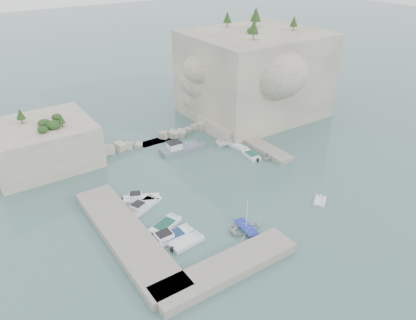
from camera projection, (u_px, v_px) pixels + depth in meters
ground at (231, 194)px, 59.87m from camera, size 400.00×400.00×0.00m
cliff_east at (254, 74)px, 83.80m from camera, size 26.00×22.00×17.00m
cliff_terrace at (229, 125)px, 78.74m from camera, size 8.00×10.00×2.50m
outcrop_west at (43, 144)px, 66.55m from camera, size 16.00×14.00×7.00m
quay_west at (127, 236)px, 50.53m from camera, size 5.00×24.00×1.10m
quay_south at (226, 268)px, 45.60m from camera, size 18.00×4.00×1.10m
ledge_east at (257, 144)px, 73.57m from camera, size 3.00×16.00×0.80m
breakwater at (155, 138)px, 75.04m from camera, size 28.00×3.00×1.40m
motorboat_a at (141, 200)px, 58.40m from camera, size 5.88×3.96×1.40m
motorboat_b at (142, 209)px, 56.62m from camera, size 6.17×4.10×1.40m
motorboat_c at (165, 227)px, 52.96m from camera, size 5.68×3.76×0.70m
motorboat_d at (171, 239)px, 50.94m from camera, size 6.64×2.05×1.40m
motorboat_e at (187, 244)px, 50.10m from camera, size 4.87×2.36×0.70m
rowboat at (246, 230)px, 52.45m from camera, size 4.61×3.52×0.89m
inflatable_dinghy at (320, 202)px, 57.98m from camera, size 3.15×2.78×0.44m
tender_east_a at (269, 159)px, 69.46m from camera, size 3.58×3.31×1.56m
tender_east_b at (251, 156)px, 70.16m from camera, size 2.14×4.68×0.70m
tender_east_c at (237, 148)px, 73.14m from camera, size 2.23×4.51×0.70m
tender_east_d at (226, 145)px, 73.97m from camera, size 4.96×2.47×1.83m
work_boat at (183, 150)px, 72.18m from camera, size 8.95×3.04×2.20m
rowboat_mast at (247, 214)px, 51.23m from camera, size 0.10×0.10×4.20m
vegetation at (231, 29)px, 77.76m from camera, size 53.48×13.88×13.40m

